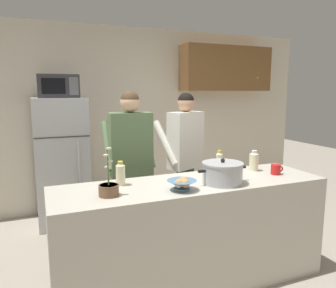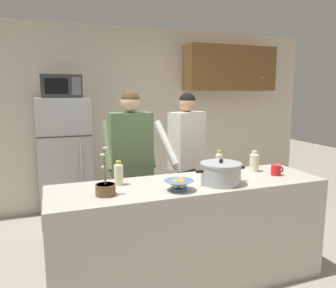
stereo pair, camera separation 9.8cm
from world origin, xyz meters
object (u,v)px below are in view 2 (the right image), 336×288
object	(u,v)px
person_near_pot	(131,152)
coffee_mug	(276,170)
person_by_sink	(186,148)
bottle_mid_counter	(219,163)
bread_bowl	(179,184)
bottle_near_edge	(119,173)
cooking_pot	(221,173)
potted_orchid	(105,187)
bottle_far_corner	(254,161)
microwave	(61,86)
refrigerator	(65,161)

from	to	relation	value
person_near_pot	coffee_mug	world-z (taller)	person_near_pot
person_by_sink	bottle_mid_counter	distance (m)	0.75
person_near_pot	bread_bowl	xyz separation A→B (m)	(0.15, -0.95, -0.09)
bottle_near_edge	cooking_pot	bearing A→B (deg)	-17.88
bread_bowl	potted_orchid	xyz separation A→B (m)	(-0.56, 0.08, 0.01)
bottle_mid_counter	bottle_far_corner	distance (m)	0.37
coffee_mug	bottle_near_edge	size ratio (longest dim) A/B	0.64
microwave	cooking_pot	world-z (taller)	microwave
refrigerator	bread_bowl	world-z (taller)	refrigerator
coffee_mug	bottle_mid_counter	distance (m)	0.53
person_by_sink	cooking_pot	size ratio (longest dim) A/B	3.67
bottle_far_corner	bottle_mid_counter	bearing A→B (deg)	175.59
cooking_pot	microwave	bearing A→B (deg)	120.89
person_by_sink	cooking_pot	xyz separation A→B (m)	(-0.14, -1.04, -0.04)
person_near_pot	bottle_near_edge	bearing A→B (deg)	-112.53
cooking_pot	bread_bowl	distance (m)	0.41
coffee_mug	refrigerator	bearing A→B (deg)	133.19
microwave	potted_orchid	world-z (taller)	microwave
refrigerator	microwave	xyz separation A→B (m)	(0.00, -0.02, 0.95)
bottle_mid_counter	bottle_far_corner	size ratio (longest dim) A/B	1.11
cooking_pot	potted_orchid	xyz separation A→B (m)	(-0.96, 0.03, -0.03)
bottle_far_corner	coffee_mug	bearing A→B (deg)	-62.11
microwave	person_by_sink	size ratio (longest dim) A/B	0.29
refrigerator	bottle_near_edge	xyz separation A→B (m)	(0.35, -1.70, 0.21)
bread_bowl	bottle_far_corner	world-z (taller)	bottle_far_corner
person_near_pot	potted_orchid	bearing A→B (deg)	-115.37
bottle_near_edge	bottle_far_corner	world-z (taller)	bottle_near_edge
cooking_pot	coffee_mug	xyz separation A→B (m)	(0.62, 0.06, -0.04)
refrigerator	person_by_sink	bearing A→B (deg)	-35.37
person_by_sink	person_near_pot	bearing A→B (deg)	-168.21
coffee_mug	bottle_mid_counter	bearing A→B (deg)	154.65
refrigerator	person_by_sink	xyz separation A→B (m)	(1.30, -0.92, 0.24)
person_by_sink	bottle_mid_counter	size ratio (longest dim) A/B	7.46
person_near_pot	refrigerator	bearing A→B (deg)	119.91
person_near_pot	potted_orchid	world-z (taller)	person_near_pot
cooking_pot	bottle_far_corner	bearing A→B (deg)	26.88
refrigerator	potted_orchid	bearing A→B (deg)	-84.10
bottle_near_edge	coffee_mug	bearing A→B (deg)	-7.86
microwave	bread_bowl	xyz separation A→B (m)	(0.76, -2.00, -0.78)
bottle_mid_counter	cooking_pot	bearing A→B (deg)	-116.27
microwave	bottle_near_edge	bearing A→B (deg)	-78.26
person_near_pot	bottle_mid_counter	world-z (taller)	person_near_pot
potted_orchid	cooking_pot	bearing A→B (deg)	-1.63
bottle_mid_counter	person_near_pot	bearing A→B (deg)	138.74
person_by_sink	bottle_far_corner	world-z (taller)	person_by_sink
bottle_far_corner	potted_orchid	distance (m)	1.50
refrigerator	coffee_mug	distance (m)	2.61
person_near_pot	bottle_far_corner	world-z (taller)	person_near_pot
person_near_pot	bottle_mid_counter	bearing A→B (deg)	-41.26
bottle_far_corner	potted_orchid	world-z (taller)	potted_orchid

